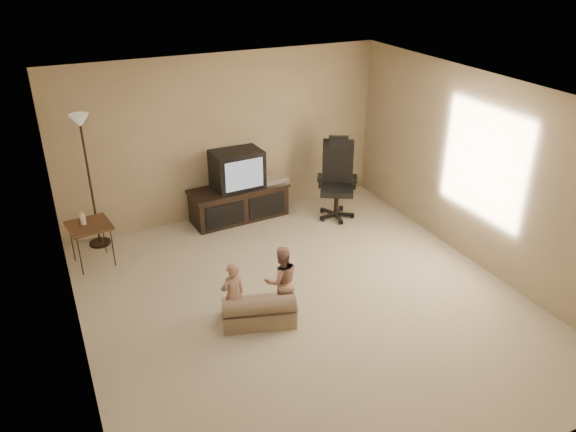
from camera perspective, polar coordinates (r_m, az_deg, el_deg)
name	(u,v)px	position (r m, az deg, el deg)	size (l,w,h in m)	color
floor	(305,303)	(6.82, 1.74, -8.83)	(5.50, 5.50, 0.00)	beige
room_shell	(307,187)	(6.07, 1.94, 2.98)	(5.50, 5.50, 5.50)	white
tv_stand	(239,191)	(8.64, -5.01, 2.55)	(1.57, 0.66, 1.10)	black
office_chair	(337,189)	(8.73, 4.98, 2.76)	(0.78, 0.79, 1.25)	black
side_table	(88,226)	(7.76, -19.62, -0.95)	(0.59, 0.59, 0.79)	brown
floor_lamp	(85,152)	(7.94, -19.94, 6.11)	(0.30, 0.30, 1.90)	#322116
child_sofa	(259,311)	(6.41, -2.97, -9.61)	(0.91, 0.67, 0.40)	gray
toddler_left	(233,295)	(6.27, -5.60, -7.99)	(0.30, 0.22, 0.81)	tan
toddler_right	(282,280)	(6.44, -0.65, -6.57)	(0.42, 0.23, 0.86)	tan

